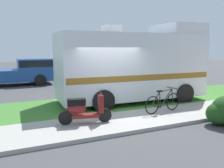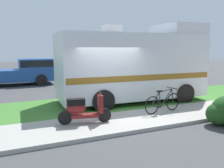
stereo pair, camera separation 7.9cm
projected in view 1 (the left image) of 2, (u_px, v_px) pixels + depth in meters
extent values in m
plane|color=#424244|center=(113.00, 114.00, 8.88)|extent=(80.00, 80.00, 0.00)
cube|color=#9E9B93|center=(128.00, 121.00, 7.79)|extent=(24.00, 2.00, 0.12)
cube|color=#3D752D|center=(99.00, 104.00, 10.23)|extent=(24.00, 3.40, 0.08)
cube|color=silver|center=(132.00, 66.00, 10.60)|extent=(6.70, 2.66, 2.79)
cube|color=silver|center=(177.00, 30.00, 11.26)|extent=(1.88, 2.37, 0.50)
cube|color=#8C601E|center=(132.00, 75.00, 10.66)|extent=(6.57, 2.67, 0.24)
cube|color=black|center=(190.00, 54.00, 11.76)|extent=(0.15, 2.07, 0.90)
cube|color=silver|center=(111.00, 29.00, 9.99)|extent=(0.72, 0.62, 0.36)
cylinder|color=black|center=(155.00, 86.00, 12.63)|extent=(0.91, 0.31, 0.90)
cylinder|color=black|center=(184.00, 94.00, 10.49)|extent=(0.91, 0.31, 0.90)
cylinder|color=black|center=(86.00, 91.00, 11.17)|extent=(0.91, 0.31, 0.90)
cylinder|color=black|center=(103.00, 101.00, 9.04)|extent=(0.91, 0.31, 0.90)
cylinder|color=black|center=(105.00, 115.00, 7.50)|extent=(0.45, 0.18, 0.44)
cylinder|color=black|center=(65.00, 118.00, 7.22)|extent=(0.45, 0.18, 0.44)
cube|color=maroon|center=(85.00, 116.00, 7.36)|extent=(0.90, 0.44, 0.10)
cube|color=black|center=(76.00, 102.00, 7.23)|extent=(0.60, 0.36, 0.20)
ellipsoid|color=maroon|center=(77.00, 108.00, 7.26)|extent=(0.65, 0.41, 0.36)
cube|color=maroon|center=(101.00, 104.00, 7.42)|extent=(0.20, 0.34, 0.56)
cylinder|color=black|center=(101.00, 93.00, 7.36)|extent=(0.13, 0.50, 0.04)
sphere|color=white|center=(101.00, 98.00, 7.39)|extent=(0.12, 0.12, 0.12)
torus|color=black|center=(173.00, 102.00, 8.92)|extent=(0.67, 0.15, 0.67)
torus|color=black|center=(152.00, 105.00, 8.34)|extent=(0.67, 0.15, 0.67)
cylinder|color=black|center=(166.00, 98.00, 8.69)|extent=(0.60, 0.13, 0.67)
cylinder|color=black|center=(160.00, 100.00, 8.52)|extent=(0.10, 0.05, 0.60)
cylinder|color=black|center=(166.00, 90.00, 8.63)|extent=(0.64, 0.14, 0.09)
cylinder|color=black|center=(156.00, 107.00, 8.46)|extent=(0.42, 0.10, 0.18)
cylinder|color=black|center=(156.00, 98.00, 8.40)|extent=(0.37, 0.10, 0.47)
cylinder|color=black|center=(172.00, 95.00, 8.86)|extent=(0.12, 0.06, 0.51)
cube|color=black|center=(160.00, 91.00, 8.45)|extent=(0.21, 0.13, 0.06)
cylinder|color=black|center=(172.00, 88.00, 8.79)|extent=(0.11, 0.52, 0.03)
cube|color=#1E2328|center=(112.00, 69.00, 15.53)|extent=(2.37, 2.01, 1.61)
cube|color=black|center=(112.00, 62.00, 15.45)|extent=(2.26, 2.03, 0.44)
cube|color=#1E2328|center=(145.00, 74.00, 16.67)|extent=(2.90, 2.01, 0.79)
cylinder|color=black|center=(116.00, 82.00, 14.70)|extent=(0.76, 0.25, 0.76)
cylinder|color=black|center=(104.00, 78.00, 16.42)|extent=(0.76, 0.25, 0.76)
cylinder|color=black|center=(157.00, 79.00, 16.00)|extent=(0.76, 0.25, 0.76)
cylinder|color=black|center=(142.00, 76.00, 17.71)|extent=(0.76, 0.25, 0.76)
cube|color=#1E478C|center=(35.00, 69.00, 16.33)|extent=(2.30, 2.05, 1.48)
cube|color=black|center=(35.00, 63.00, 16.26)|extent=(2.18, 2.07, 0.44)
cylinder|color=black|center=(37.00, 77.00, 17.37)|extent=(0.76, 0.25, 0.76)
cylinder|color=black|center=(40.00, 80.00, 15.62)|extent=(0.76, 0.25, 0.76)
ellipsoid|color=#1E4719|center=(219.00, 113.00, 7.53)|extent=(0.83, 0.74, 0.70)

